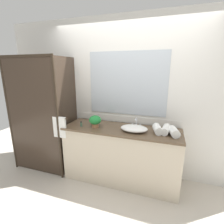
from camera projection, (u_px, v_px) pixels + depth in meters
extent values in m
plane|color=beige|center=(120.00, 179.00, 2.80)|extent=(8.00, 8.00, 0.00)
cube|color=silver|center=(127.00, 99.00, 2.78)|extent=(4.40, 0.05, 2.60)
cube|color=silver|center=(126.00, 119.00, 2.84)|extent=(1.80, 0.01, 0.11)
cube|color=silver|center=(127.00, 84.00, 2.69)|extent=(1.28, 0.01, 1.01)
cube|color=beige|center=(121.00, 155.00, 2.70)|extent=(1.80, 0.56, 0.87)
cube|color=brown|center=(121.00, 129.00, 2.57)|extent=(1.80, 0.58, 0.03)
cylinder|color=#2D2319|center=(9.00, 116.00, 2.90)|extent=(0.04, 0.04, 2.00)
cylinder|color=#2D2319|center=(58.00, 121.00, 2.59)|extent=(0.04, 0.04, 2.00)
cube|color=#2D2319|center=(24.00, 56.00, 2.49)|extent=(1.00, 0.04, 0.04)
cube|color=#382B21|center=(32.00, 118.00, 2.74)|extent=(0.96, 0.01, 1.96)
cube|color=#382B21|center=(68.00, 116.00, 2.85)|extent=(0.01, 0.57, 1.96)
cylinder|color=#2D2319|center=(59.00, 118.00, 2.58)|extent=(0.32, 0.02, 0.02)
cube|color=white|center=(60.00, 127.00, 2.62)|extent=(0.22, 0.04, 0.34)
ellipsoid|color=white|center=(134.00, 128.00, 2.45)|extent=(0.40, 0.29, 0.08)
cube|color=silver|center=(136.00, 127.00, 2.62)|extent=(0.17, 0.04, 0.02)
cylinder|color=silver|center=(136.00, 122.00, 2.60)|extent=(0.02, 0.02, 0.13)
cylinder|color=silver|center=(136.00, 119.00, 2.54)|extent=(0.02, 0.10, 0.02)
cylinder|color=silver|center=(132.00, 125.00, 2.63)|extent=(0.02, 0.02, 0.04)
cylinder|color=silver|center=(140.00, 125.00, 2.59)|extent=(0.02, 0.02, 0.04)
cylinder|color=#B77A51|center=(95.00, 125.00, 2.63)|extent=(0.11, 0.11, 0.06)
ellipsoid|color=#217F37|center=(95.00, 120.00, 2.60)|extent=(0.19, 0.19, 0.14)
cylinder|color=silver|center=(98.00, 119.00, 2.89)|extent=(0.03, 0.03, 0.08)
cylinder|color=black|center=(98.00, 117.00, 2.88)|extent=(0.02, 0.02, 0.02)
cylinder|color=#4C7056|center=(81.00, 124.00, 2.65)|extent=(0.03, 0.03, 0.07)
cylinder|color=black|center=(81.00, 122.00, 2.64)|extent=(0.03, 0.03, 0.01)
cylinder|color=white|center=(174.00, 132.00, 2.27)|extent=(0.16, 0.24, 0.12)
cylinder|color=white|center=(166.00, 130.00, 2.37)|extent=(0.14, 0.27, 0.11)
cylinder|color=white|center=(157.00, 129.00, 2.38)|extent=(0.17, 0.25, 0.12)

